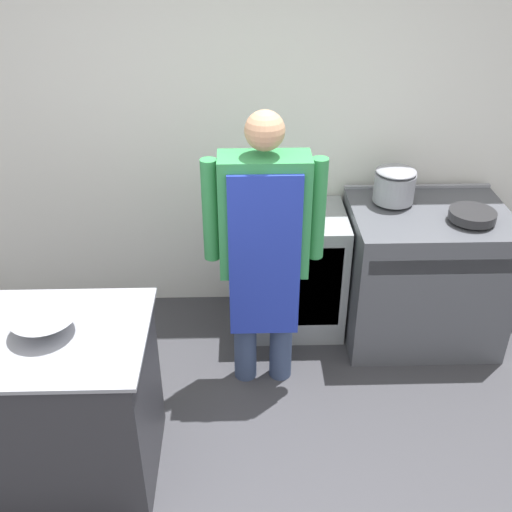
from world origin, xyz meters
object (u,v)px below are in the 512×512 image
(person_cook, at_px, (264,241))
(saute_pan, at_px, (472,215))
(stove, at_px, (422,274))
(fridge_unit, at_px, (293,271))
(stock_pot, at_px, (395,184))
(mixing_bowl, at_px, (45,324))

(person_cook, height_order, saute_pan, person_cook)
(stove, bearing_deg, saute_pan, -33.73)
(fridge_unit, xyz_separation_m, stock_pot, (0.63, 0.01, 0.64))
(stove, height_order, stock_pot, stock_pot)
(stock_pot, bearing_deg, saute_pan, -32.36)
(stove, relative_size, saute_pan, 3.52)
(fridge_unit, bearing_deg, person_cook, -111.92)
(stock_pot, bearing_deg, stove, -31.10)
(person_cook, relative_size, mixing_bowl, 5.69)
(stock_pot, relative_size, saute_pan, 0.92)
(fridge_unit, xyz_separation_m, saute_pan, (1.06, -0.26, 0.55))
(fridge_unit, relative_size, mixing_bowl, 2.81)
(mixing_bowl, distance_m, saute_pan, 2.53)
(stock_pot, bearing_deg, fridge_unit, -178.99)
(saute_pan, bearing_deg, stock_pot, 147.64)
(stove, bearing_deg, mixing_bowl, -151.78)
(saute_pan, bearing_deg, stove, 146.27)
(mixing_bowl, bearing_deg, person_cook, 33.84)
(stove, bearing_deg, fridge_unit, 171.70)
(mixing_bowl, xyz_separation_m, stock_pot, (1.89, 1.27, 0.10))
(stove, xyz_separation_m, mixing_bowl, (-2.12, -1.14, 0.50))
(stove, height_order, mixing_bowl, mixing_bowl)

